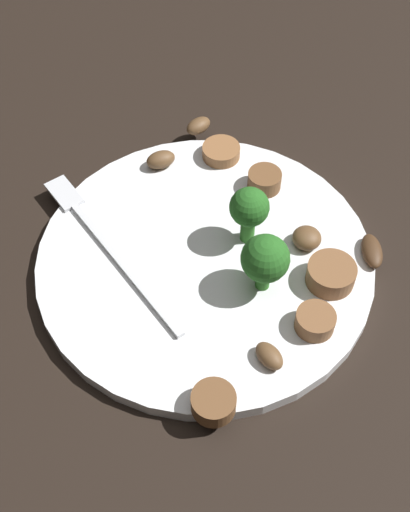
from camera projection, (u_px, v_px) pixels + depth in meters
name	position (u px, v px, depth m)	size (l,w,h in m)	color
ground_plane	(205.00, 265.00, 0.49)	(1.40, 1.40, 0.00)	black
plate	(205.00, 261.00, 0.49)	(0.25, 0.25, 0.01)	white
fork	(102.00, 239.00, 0.49)	(0.18, 0.06, 0.00)	silver
broccoli_floret_0	(249.00, 209.00, 0.47)	(0.03, 0.03, 0.05)	#296420
broccoli_floret_1	(265.00, 260.00, 0.44)	(0.03, 0.03, 0.05)	#296420
sausage_slice_0	(221.00, 152.00, 0.54)	(0.03, 0.03, 0.01)	brown
sausage_slice_1	(331.00, 274.00, 0.46)	(0.04, 0.04, 0.02)	brown
sausage_slice_2	(214.00, 402.00, 0.41)	(0.03, 0.03, 0.01)	brown
sausage_slice_3	(311.00, 326.00, 0.44)	(0.03, 0.03, 0.01)	brown
sausage_slice_4	(264.00, 180.00, 0.52)	(0.03, 0.03, 0.01)	brown
mushroom_0	(372.00, 251.00, 0.48)	(0.03, 0.01, 0.01)	#422B19
mushroom_1	(161.00, 160.00, 0.54)	(0.02, 0.02, 0.01)	brown
mushroom_2	(307.00, 238.00, 0.49)	(0.02, 0.02, 0.01)	brown
mushroom_3	(198.00, 126.00, 0.56)	(0.02, 0.01, 0.01)	brown
mushroom_5	(269.00, 356.00, 0.43)	(0.02, 0.01, 0.01)	brown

